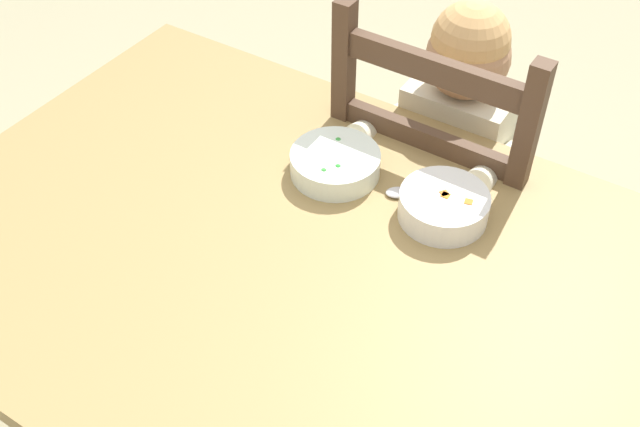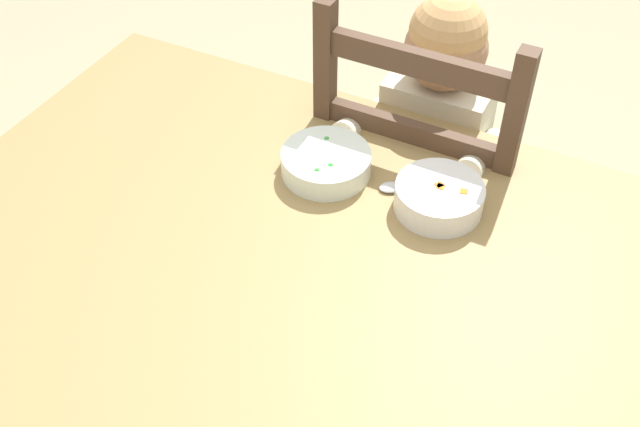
{
  "view_description": "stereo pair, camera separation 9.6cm",
  "coord_description": "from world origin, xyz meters",
  "px_view_note": "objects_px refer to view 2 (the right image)",
  "views": [
    {
      "loc": [
        0.54,
        -0.71,
        1.67
      ],
      "look_at": [
        0.05,
        0.07,
        0.78
      ],
      "focal_mm": 42.5,
      "sensor_mm": 36.0,
      "label": 1
    },
    {
      "loc": [
        0.45,
        -0.76,
        1.67
      ],
      "look_at": [
        0.05,
        0.07,
        0.78
      ],
      "focal_mm": 42.5,
      "sensor_mm": 36.0,
      "label": 2
    }
  ],
  "objects_px": {
    "child_figure": "(430,139)",
    "bowl_of_carrots": "(439,197)",
    "dining_chair": "(423,195)",
    "bowl_of_peas": "(326,162)",
    "dining_table": "(280,288)",
    "spoon": "(402,186)"
  },
  "relations": [
    {
      "from": "dining_chair",
      "to": "bowl_of_peas",
      "type": "distance_m",
      "value": 0.43
    },
    {
      "from": "dining_table",
      "to": "bowl_of_carrots",
      "type": "relative_size",
      "value": 8.11
    },
    {
      "from": "bowl_of_peas",
      "to": "spoon",
      "type": "xyz_separation_m",
      "value": [
        0.14,
        0.02,
        -0.02
      ]
    },
    {
      "from": "bowl_of_peas",
      "to": "spoon",
      "type": "height_order",
      "value": "bowl_of_peas"
    },
    {
      "from": "dining_table",
      "to": "bowl_of_peas",
      "type": "relative_size",
      "value": 7.61
    },
    {
      "from": "dining_chair",
      "to": "child_figure",
      "type": "relative_size",
      "value": 1.02
    },
    {
      "from": "dining_table",
      "to": "dining_chair",
      "type": "bearing_deg",
      "value": 79.4
    },
    {
      "from": "dining_table",
      "to": "bowl_of_carrots",
      "type": "height_order",
      "value": "bowl_of_carrots"
    },
    {
      "from": "bowl_of_carrots",
      "to": "dining_chair",
      "type": "bearing_deg",
      "value": 110.72
    },
    {
      "from": "dining_chair",
      "to": "spoon",
      "type": "bearing_deg",
      "value": -82.91
    },
    {
      "from": "dining_table",
      "to": "child_figure",
      "type": "distance_m",
      "value": 0.52
    },
    {
      "from": "dining_table",
      "to": "spoon",
      "type": "bearing_deg",
      "value": 61.37
    },
    {
      "from": "dining_table",
      "to": "bowl_of_carrots",
      "type": "distance_m",
      "value": 0.33
    },
    {
      "from": "dining_chair",
      "to": "spoon",
      "type": "xyz_separation_m",
      "value": [
        0.03,
        -0.28,
        0.26
      ]
    },
    {
      "from": "dining_chair",
      "to": "dining_table",
      "type": "bearing_deg",
      "value": -100.6
    },
    {
      "from": "child_figure",
      "to": "bowl_of_carrots",
      "type": "distance_m",
      "value": 0.33
    },
    {
      "from": "dining_table",
      "to": "bowl_of_carrots",
      "type": "bearing_deg",
      "value": 46.33
    },
    {
      "from": "child_figure",
      "to": "bowl_of_carrots",
      "type": "xyz_separation_m",
      "value": [
        0.11,
        -0.29,
        0.12
      ]
    },
    {
      "from": "child_figure",
      "to": "dining_table",
      "type": "bearing_deg",
      "value": -100.76
    },
    {
      "from": "dining_chair",
      "to": "spoon",
      "type": "relative_size",
      "value": 8.05
    },
    {
      "from": "dining_table",
      "to": "bowl_of_peas",
      "type": "distance_m",
      "value": 0.25
    },
    {
      "from": "child_figure",
      "to": "bowl_of_peas",
      "type": "height_order",
      "value": "child_figure"
    }
  ]
}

